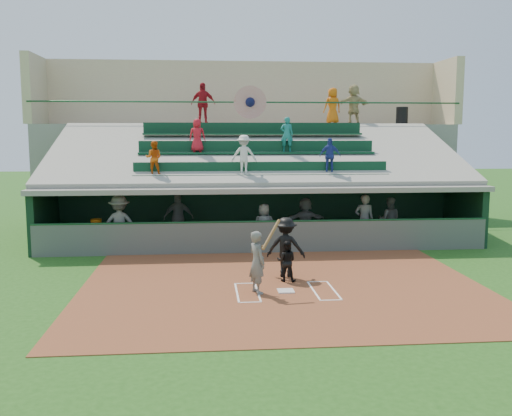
{
  "coord_description": "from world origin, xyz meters",
  "views": [
    {
      "loc": [
        -2.1,
        -14.57,
        4.2
      ],
      "look_at": [
        -0.48,
        3.5,
        1.8
      ],
      "focal_mm": 40.0,
      "sensor_mm": 36.0,
      "label": 1
    }
  ],
  "objects": [
    {
      "name": "water_cooler",
      "position": [
        -6.05,
        6.19,
        0.92
      ],
      "size": [
        0.38,
        0.38,
        0.38
      ],
      "primitive_type": "cylinder",
      "color": "orange",
      "rests_on": "white_table"
    },
    {
      "name": "dugout_player_e",
      "position": [
        3.73,
        5.77,
        1.0
      ],
      "size": [
        0.78,
        0.6,
        1.92
      ],
      "primitive_type": "imported",
      "rotation": [
        0.0,
        0.0,
        2.93
      ],
      "color": "#50524E",
      "rests_on": "dugout_floor"
    },
    {
      "name": "dugout_player_f",
      "position": [
        4.89,
        6.4,
        0.9
      ],
      "size": [
        0.99,
        0.87,
        1.73
      ],
      "primitive_type": "imported",
      "rotation": [
        0.0,
        0.0,
        2.85
      ],
      "color": "#585A55",
      "rests_on": "dugout_floor"
    },
    {
      "name": "dugout_bench",
      "position": [
        0.06,
        7.86,
        0.24
      ],
      "size": [
        13.41,
        0.76,
        0.4
      ],
      "primitive_type": "cube",
      "rotation": [
        0.0,
        0.0,
        -0.03
      ],
      "color": "olive",
      "rests_on": "dugout_floor"
    },
    {
      "name": "dugout_player_d",
      "position": [
        1.65,
        6.45,
        0.91
      ],
      "size": [
        1.67,
        0.73,
        1.74
      ],
      "primitive_type": "imported",
      "rotation": [
        0.0,
        0.0,
        3.28
      ],
      "color": "#585B56",
      "rests_on": "dugout_floor"
    },
    {
      "name": "dirt_slab",
      "position": [
        0.0,
        0.5,
        0.01
      ],
      "size": [
        11.0,
        9.0,
        0.02
      ],
      "primitive_type": "cube",
      "color": "brown",
      "rests_on": "ground"
    },
    {
      "name": "home_plate",
      "position": [
        0.0,
        0.0,
        0.04
      ],
      "size": [
        0.43,
        0.43,
        0.03
      ],
      "primitive_type": "cube",
      "color": "silver",
      "rests_on": "dirt_slab"
    },
    {
      "name": "dugout_player_a",
      "position": [
        -5.12,
        5.53,
        1.03
      ],
      "size": [
        1.35,
        0.86,
        1.99
      ],
      "primitive_type": "imported",
      "rotation": [
        0.0,
        0.0,
        3.24
      ],
      "color": "#51544F",
      "rests_on": "dugout_floor"
    },
    {
      "name": "batter_at_plate",
      "position": [
        -0.77,
        -0.07,
        0.86
      ],
      "size": [
        0.93,
        0.78,
        1.95
      ],
      "color": "#565853",
      "rests_on": "dirt_slab"
    },
    {
      "name": "home_umpire",
      "position": [
        0.22,
        1.6,
        0.89
      ],
      "size": [
        1.25,
        0.89,
        1.74
      ],
      "primitive_type": "imported",
      "rotation": [
        0.0,
        0.0,
        2.91
      ],
      "color": "black",
      "rests_on": "dirt_slab"
    },
    {
      "name": "grandstand",
      "position": [
        -0.01,
        10.51,
        2.26
      ],
      "size": [
        20.4,
        10.4,
        7.8
      ],
      "color": "#545954",
      "rests_on": "ground"
    },
    {
      "name": "concourse_slab",
      "position": [
        0.0,
        13.5,
        2.3
      ],
      "size": [
        20.0,
        3.0,
        4.6
      ],
      "primitive_type": "cube",
      "color": "gray",
      "rests_on": "ground"
    },
    {
      "name": "trash_bin",
      "position": [
        7.61,
        13.11,
        5.03
      ],
      "size": [
        0.57,
        0.57,
        0.86
      ],
      "primitive_type": "cylinder",
      "color": "black",
      "rests_on": "concourse_slab"
    },
    {
      "name": "dugout_floor",
      "position": [
        0.0,
        6.75,
        0.02
      ],
      "size": [
        16.0,
        3.5,
        0.04
      ],
      "primitive_type": "cube",
      "color": "gray",
      "rests_on": "ground"
    },
    {
      "name": "batters_box_chalk",
      "position": [
        0.0,
        0.0,
        0.02
      ],
      "size": [
        2.65,
        1.85,
        0.01
      ],
      "color": "silver",
      "rests_on": "dirt_slab"
    },
    {
      "name": "ground",
      "position": [
        0.0,
        0.0,
        0.0
      ],
      "size": [
        100.0,
        100.0,
        0.0
      ],
      "primitive_type": "plane",
      "color": "#1F4F16",
      "rests_on": "ground"
    },
    {
      "name": "catcher",
      "position": [
        0.16,
        1.05,
        0.6
      ],
      "size": [
        0.66,
        0.57,
        1.16
      ],
      "primitive_type": "imported",
      "rotation": [
        0.0,
        0.0,
        2.87
      ],
      "color": "black",
      "rests_on": "dirt_slab"
    },
    {
      "name": "concourse_staff_a",
      "position": [
        -2.16,
        12.85,
        5.57
      ],
      "size": [
        1.19,
        0.61,
        1.95
      ],
      "primitive_type": "imported",
      "rotation": [
        0.0,
        0.0,
        3.02
      ],
      "color": "#A4121B",
      "rests_on": "concourse_slab"
    },
    {
      "name": "concourse_staff_c",
      "position": [
        5.02,
        12.57,
        5.55
      ],
      "size": [
        1.84,
        0.92,
        1.89
      ],
      "primitive_type": "imported",
      "rotation": [
        0.0,
        0.0,
        3.35
      ],
      "color": "tan",
      "rests_on": "concourse_slab"
    },
    {
      "name": "white_table",
      "position": [
        -6.06,
        6.15,
        0.38
      ],
      "size": [
        0.84,
        0.67,
        0.68
      ],
      "primitive_type": "cube",
      "rotation": [
        0.0,
        0.0,
        0.11
      ],
      "color": "white",
      "rests_on": "dugout_floor"
    },
    {
      "name": "concourse_staff_b",
      "position": [
        3.91,
        12.19,
        5.45
      ],
      "size": [
        0.91,
        0.67,
        1.71
      ],
      "primitive_type": "imported",
      "rotation": [
        0.0,
        0.0,
        3.31
      ],
      "color": "#D05E0C",
      "rests_on": "concourse_slab"
    },
    {
      "name": "dugout_player_b",
      "position": [
        -3.13,
        7.02,
        0.99
      ],
      "size": [
        1.15,
        0.54,
        1.91
      ],
      "primitive_type": "imported",
      "rotation": [
        0.0,
        0.0,
        3.21
      ],
      "color": "#585B56",
      "rests_on": "dugout_floor"
    },
    {
      "name": "dugout_player_c",
      "position": [
        0.0,
        5.63,
        0.86
      ],
      "size": [
        0.83,
        0.56,
        1.64
      ],
      "primitive_type": "imported",
      "rotation": [
        0.0,
        0.0,
        3.09
      ],
      "color": "#535651",
      "rests_on": "dugout_floor"
    }
  ]
}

